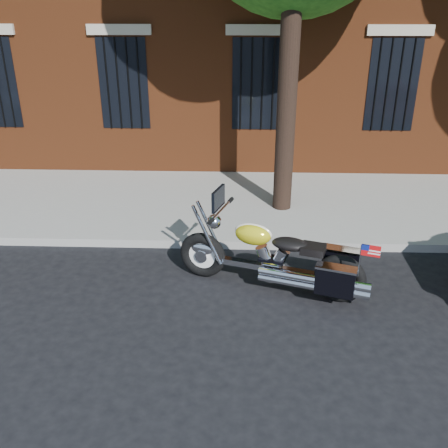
{
  "coord_description": "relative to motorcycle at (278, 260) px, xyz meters",
  "views": [
    {
      "loc": [
        -0.31,
        -6.38,
        3.98
      ],
      "look_at": [
        -0.58,
        0.8,
        0.71
      ],
      "focal_mm": 40.0,
      "sensor_mm": 36.0,
      "label": 1
    }
  ],
  "objects": [
    {
      "name": "ground",
      "position": [
        -0.24,
        -0.01,
        -0.5
      ],
      "size": [
        120.0,
        120.0,
        0.0
      ],
      "primitive_type": "plane",
      "color": "black",
      "rests_on": "ground"
    },
    {
      "name": "sidewalk",
      "position": [
        -0.24,
        3.25,
        -0.43
      ],
      "size": [
        40.0,
        3.6,
        0.15
      ],
      "primitive_type": "cube",
      "color": "gray",
      "rests_on": "ground"
    },
    {
      "name": "motorcycle",
      "position": [
        0.0,
        0.0,
        0.0
      ],
      "size": [
        2.74,
        1.43,
        1.49
      ],
      "rotation": [
        0.0,
        0.0,
        -0.31
      ],
      "color": "black",
      "rests_on": "ground"
    },
    {
      "name": "curb",
      "position": [
        -0.24,
        1.37,
        -0.43
      ],
      "size": [
        40.0,
        0.16,
        0.15
      ],
      "primitive_type": "cube",
      "color": "gray",
      "rests_on": "ground"
    }
  ]
}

